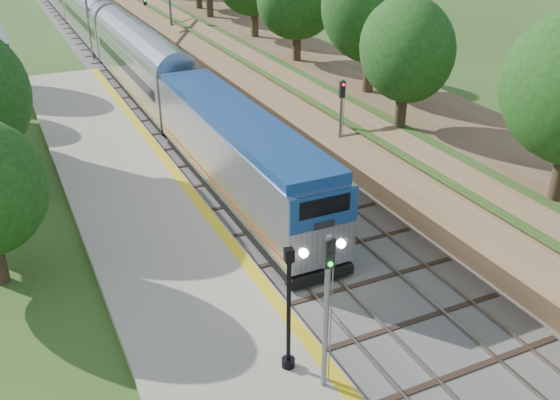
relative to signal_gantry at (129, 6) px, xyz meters
name	(u,v)px	position (x,y,z in m)	size (l,w,h in m)	color
trackbed	(119,45)	(-0.47, 5.01, -4.75)	(9.50, 170.00, 0.28)	#4C4944
platform	(171,261)	(-7.67, -38.99, -4.63)	(6.40, 68.00, 0.38)	gray
yellow_stripe	(231,243)	(-4.82, -38.99, -4.43)	(0.55, 68.00, 0.01)	gold
embankment	(193,20)	(7.88, 5.01, -2.87)	(10.64, 170.00, 11.70)	brown
signal_gantry	(129,6)	(0.00, 0.00, 0.00)	(8.40, 0.38, 6.20)	slate
train	(77,7)	(-2.47, 17.25, -2.51)	(3.08, 123.31, 4.52)	black
lamppost_far	(289,317)	(-6.02, -47.43, -2.38)	(0.46, 0.46, 4.62)	black
signal_platform	(327,298)	(-5.37, -48.72, -1.00)	(0.33, 0.26, 5.60)	slate
signal_farside	(341,118)	(3.73, -33.97, -1.28)	(0.31, 0.24, 5.60)	slate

